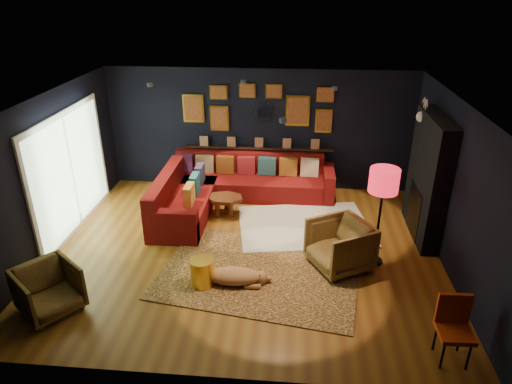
# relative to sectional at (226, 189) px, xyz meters

# --- Properties ---
(floor) EXTENTS (6.50, 6.50, 0.00)m
(floor) POSITION_rel_sectional_xyz_m (0.61, -1.81, -0.32)
(floor) COLOR #905E1D
(floor) RESTS_ON ground
(room_walls) EXTENTS (6.50, 6.50, 6.50)m
(room_walls) POSITION_rel_sectional_xyz_m (0.61, -1.81, 1.27)
(room_walls) COLOR black
(room_walls) RESTS_ON ground
(sectional) EXTENTS (3.41, 2.69, 0.86)m
(sectional) POSITION_rel_sectional_xyz_m (0.00, 0.00, 0.00)
(sectional) COLOR maroon
(sectional) RESTS_ON ground
(ledge) EXTENTS (3.20, 0.12, 0.04)m
(ledge) POSITION_rel_sectional_xyz_m (0.61, 0.87, 0.60)
(ledge) COLOR black
(ledge) RESTS_ON room_walls
(gallery_wall) EXTENTS (3.15, 0.04, 1.02)m
(gallery_wall) POSITION_rel_sectional_xyz_m (0.60, 0.91, 1.48)
(gallery_wall) COLOR yellow
(gallery_wall) RESTS_ON room_walls
(sunburst_mirror) EXTENTS (0.47, 0.16, 0.47)m
(sunburst_mirror) POSITION_rel_sectional_xyz_m (0.71, 0.91, 1.38)
(sunburst_mirror) COLOR silver
(sunburst_mirror) RESTS_ON room_walls
(fireplace) EXTENTS (0.31, 1.60, 2.20)m
(fireplace) POSITION_rel_sectional_xyz_m (3.71, -0.91, 0.70)
(fireplace) COLOR black
(fireplace) RESTS_ON ground
(deer_head) EXTENTS (0.50, 0.28, 0.45)m
(deer_head) POSITION_rel_sectional_xyz_m (3.75, -0.41, 1.73)
(deer_head) COLOR white
(deer_head) RESTS_ON fireplace
(sliding_door) EXTENTS (0.06, 2.80, 2.20)m
(sliding_door) POSITION_rel_sectional_xyz_m (-2.60, -1.21, 0.78)
(sliding_door) COLOR white
(sliding_door) RESTS_ON ground
(ceiling_spots) EXTENTS (3.30, 2.50, 0.06)m
(ceiling_spots) POSITION_rel_sectional_xyz_m (0.61, -1.01, 2.24)
(ceiling_spots) COLOR black
(ceiling_spots) RESTS_ON room_walls
(shag_rug) EXTENTS (2.67, 2.13, 0.03)m
(shag_rug) POSITION_rel_sectional_xyz_m (1.61, -0.86, -0.31)
(shag_rug) COLOR white
(shag_rug) RESTS_ON ground
(leopard_rug) EXTENTS (3.39, 2.66, 0.02)m
(leopard_rug) POSITION_rel_sectional_xyz_m (0.90, -2.42, -0.31)
(leopard_rug) COLOR tan
(leopard_rug) RESTS_ON ground
(coffee_table) EXTENTS (0.74, 0.57, 0.36)m
(coffee_table) POSITION_rel_sectional_xyz_m (0.06, -0.52, -0.00)
(coffee_table) COLOR #5A3118
(coffee_table) RESTS_ON shag_rug
(pouf) EXTENTS (0.54, 0.54, 0.35)m
(pouf) POSITION_rel_sectional_xyz_m (-0.69, -0.58, -0.11)
(pouf) COLOR #A31C1B
(pouf) RESTS_ON shag_rug
(armchair_left) EXTENTS (1.02, 1.02, 0.77)m
(armchair_left) POSITION_rel_sectional_xyz_m (-1.94, -3.58, 0.06)
(armchair_left) COLOR #B68C3F
(armchair_left) RESTS_ON ground
(armchair_right) EXTENTS (1.11, 1.13, 0.88)m
(armchair_right) POSITION_rel_sectional_xyz_m (2.15, -2.13, 0.12)
(armchair_right) COLOR #B68C3F
(armchair_right) RESTS_ON ground
(gold_stool) EXTENTS (0.36, 0.36, 0.45)m
(gold_stool) POSITION_rel_sectional_xyz_m (0.06, -2.81, -0.10)
(gold_stool) COLOR yellow
(gold_stool) RESTS_ON ground
(orange_chair) EXTENTS (0.41, 0.41, 0.86)m
(orange_chair) POSITION_rel_sectional_xyz_m (3.36, -3.96, 0.18)
(orange_chair) COLOR black
(orange_chair) RESTS_ON ground
(floor_lamp) EXTENTS (0.46, 0.46, 1.66)m
(floor_lamp) POSITION_rel_sectional_xyz_m (2.75, -1.95, 1.07)
(floor_lamp) COLOR black
(floor_lamp) RESTS_ON ground
(dog) EXTENTS (1.15, 0.60, 0.36)m
(dog) POSITION_rel_sectional_xyz_m (0.53, -2.75, -0.13)
(dog) COLOR tan
(dog) RESTS_ON leopard_rug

